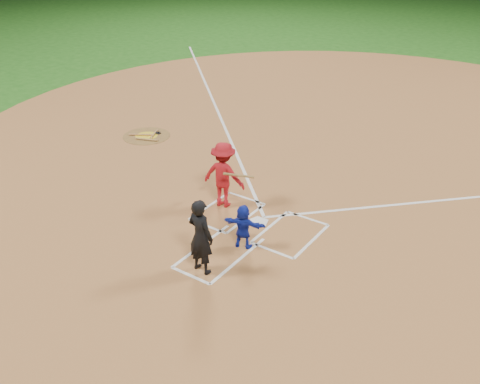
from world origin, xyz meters
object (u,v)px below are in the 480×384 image
Objects in this scene: umpire at (201,236)px; batter_at_plate at (224,175)px; on_deck_circle at (147,136)px; catcher at (243,227)px; home_plate at (258,222)px.

batter_at_plate reaches higher than umpire.
batter_at_plate reaches higher than on_deck_circle.
on_deck_circle is at bearing -45.19° from catcher.
batter_at_plate is at bearing -56.96° from catcher.
home_plate is 0.32× the size of batter_at_plate.
umpire reaches higher than catcher.
catcher is 0.62× the size of umpire.
batter_at_plate is at bearing -58.48° from umpire.
umpire reaches higher than on_deck_circle.
umpire reaches higher than home_plate.
home_plate reaches higher than on_deck_circle.
batter_at_plate reaches higher than home_plate.
on_deck_circle is (-6.57, 2.74, -0.00)m from home_plate.
catcher is at bearing -94.82° from umpire.
on_deck_circle is at bearing -33.19° from umpire.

